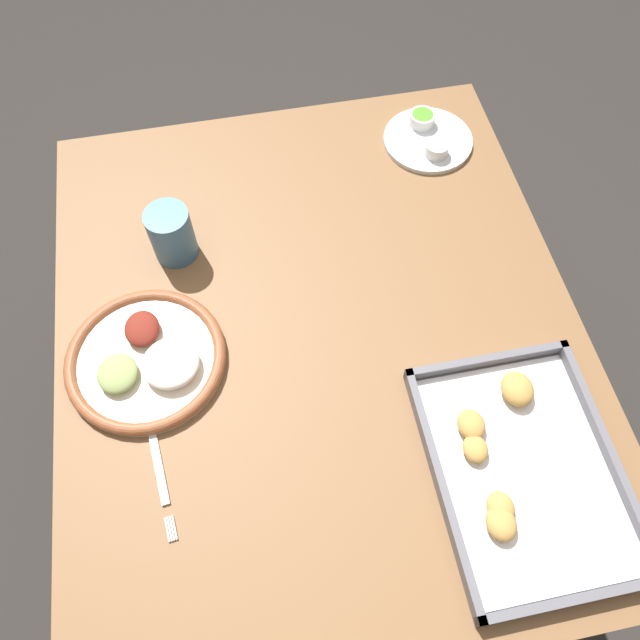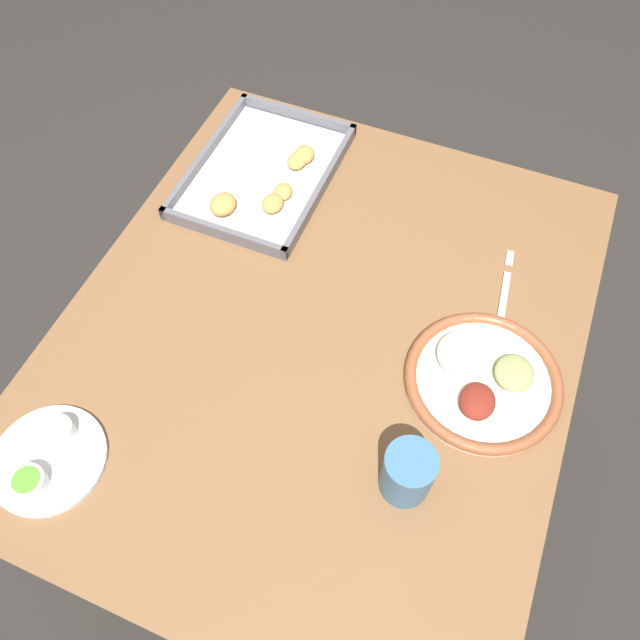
{
  "view_description": "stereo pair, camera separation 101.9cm",
  "coord_description": "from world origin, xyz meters",
  "px_view_note": "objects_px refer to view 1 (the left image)",
  "views": [
    {
      "loc": [
        0.49,
        -0.1,
        1.66
      ],
      "look_at": [
        0.0,
        0.0,
        0.77
      ],
      "focal_mm": 35.0,
      "sensor_mm": 36.0,
      "label": 1
    },
    {
      "loc": [
        -0.52,
        -0.21,
        1.68
      ],
      "look_at": [
        0.0,
        0.0,
        0.77
      ],
      "focal_mm": 35.0,
      "sensor_mm": 36.0,
      "label": 2
    }
  ],
  "objects_px": {
    "baking_tray": "(519,466)",
    "drinking_cup": "(172,234)",
    "dinner_plate": "(147,359)",
    "saucer_plate": "(428,138)",
    "fork": "(158,461)"
  },
  "relations": [
    {
      "from": "saucer_plate",
      "to": "baking_tray",
      "type": "bearing_deg",
      "value": -4.63
    },
    {
      "from": "drinking_cup",
      "to": "fork",
      "type": "bearing_deg",
      "value": -9.15
    },
    {
      "from": "baking_tray",
      "to": "dinner_plate",
      "type": "bearing_deg",
      "value": -118.16
    },
    {
      "from": "fork",
      "to": "saucer_plate",
      "type": "relative_size",
      "value": 1.22
    },
    {
      "from": "dinner_plate",
      "to": "saucer_plate",
      "type": "bearing_deg",
      "value": 123.66
    },
    {
      "from": "baking_tray",
      "to": "drinking_cup",
      "type": "bearing_deg",
      "value": -136.9
    },
    {
      "from": "baking_tray",
      "to": "drinking_cup",
      "type": "distance_m",
      "value": 0.68
    },
    {
      "from": "dinner_plate",
      "to": "drinking_cup",
      "type": "bearing_deg",
      "value": 163.14
    },
    {
      "from": "dinner_plate",
      "to": "fork",
      "type": "xyz_separation_m",
      "value": [
        0.17,
        0.0,
        -0.01
      ]
    },
    {
      "from": "dinner_plate",
      "to": "saucer_plate",
      "type": "height_order",
      "value": "dinner_plate"
    },
    {
      "from": "fork",
      "to": "drinking_cup",
      "type": "relative_size",
      "value": 2.1
    },
    {
      "from": "baking_tray",
      "to": "drinking_cup",
      "type": "xyz_separation_m",
      "value": [
        -0.5,
        -0.46,
        0.04
      ]
    },
    {
      "from": "saucer_plate",
      "to": "dinner_plate",
      "type": "bearing_deg",
      "value": -56.34
    },
    {
      "from": "fork",
      "to": "drinking_cup",
      "type": "height_order",
      "value": "drinking_cup"
    },
    {
      "from": "fork",
      "to": "baking_tray",
      "type": "relative_size",
      "value": 0.59
    }
  ]
}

